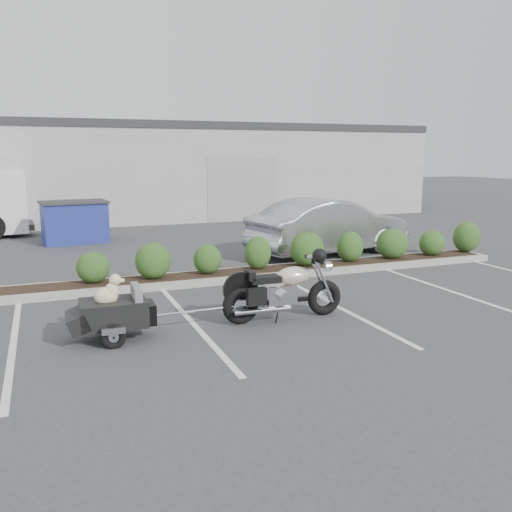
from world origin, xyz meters
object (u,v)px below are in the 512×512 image
object	(u,v)px
dumpster	(75,222)
pet_trailer	(112,312)
motorcycle	(284,291)
sedan	(329,227)

from	to	relation	value
dumpster	pet_trailer	bearing A→B (deg)	-96.07
motorcycle	sedan	world-z (taller)	sedan
pet_trailer	dumpster	bearing A→B (deg)	91.44
sedan	motorcycle	bearing A→B (deg)	131.70
motorcycle	pet_trailer	xyz separation A→B (m)	(-2.78, 0.02, -0.06)
pet_trailer	dumpster	distance (m)	9.70
motorcycle	dumpster	distance (m)	10.10
motorcycle	dumpster	world-z (taller)	dumpster
motorcycle	pet_trailer	distance (m)	2.78
motorcycle	sedan	bearing A→B (deg)	55.67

